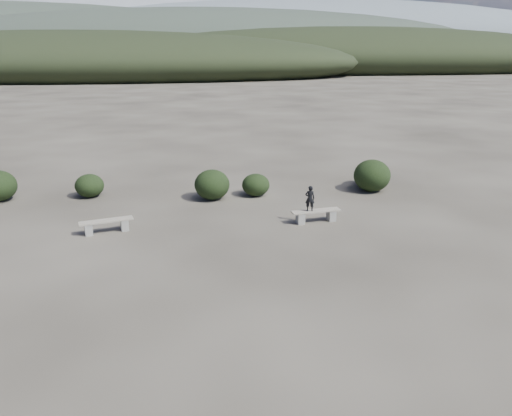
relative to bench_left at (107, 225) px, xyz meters
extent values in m
plane|color=#2E2A24|center=(4.49, -4.76, -0.26)|extent=(1200.00, 1200.00, 0.00)
cube|color=gray|center=(-0.55, -0.17, -0.07)|extent=(0.33, 0.39, 0.39)
cube|color=gray|center=(0.55, 0.17, -0.07)|extent=(0.33, 0.39, 0.39)
cube|color=gray|center=(0.00, 0.00, 0.15)|extent=(1.76, 0.85, 0.05)
cube|color=gray|center=(6.55, 0.19, -0.07)|extent=(0.30, 0.38, 0.39)
cube|color=gray|center=(7.70, 0.39, -0.07)|extent=(0.30, 0.38, 0.39)
cube|color=gray|center=(7.12, 0.29, 0.15)|extent=(1.78, 0.66, 0.05)
imported|color=black|center=(6.88, 0.24, 0.63)|extent=(0.36, 0.26, 0.90)
ellipsoid|color=black|center=(-1.42, 4.27, 0.21)|extent=(1.16, 1.16, 0.95)
ellipsoid|color=black|center=(3.56, 3.43, 0.34)|extent=(1.41, 1.41, 1.21)
ellipsoid|color=black|center=(5.36, 3.74, 0.19)|extent=(1.14, 1.14, 0.92)
ellipsoid|color=black|center=(10.33, 3.92, 0.41)|extent=(1.55, 1.55, 1.35)
ellipsoid|color=black|center=(10.62, 4.65, 0.31)|extent=(1.37, 1.37, 1.14)
ellipsoid|color=black|center=(-20.51, 85.24, 2.44)|extent=(110.00, 40.00, 12.00)
ellipsoid|color=black|center=(39.49, 105.24, 2.89)|extent=(120.00, 44.00, 14.00)
ellipsoid|color=#2E372D|center=(4.49, 155.24, 5.14)|extent=(190.00, 64.00, 24.00)
ellipsoid|color=slate|center=(74.49, 295.24, 9.64)|extent=(340.00, 110.00, 44.00)
ellipsoid|color=gray|center=(-25.51, 395.24, 12.34)|extent=(460.00, 140.00, 56.00)
camera|label=1|loc=(3.33, -15.93, 5.66)|focal=35.00mm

